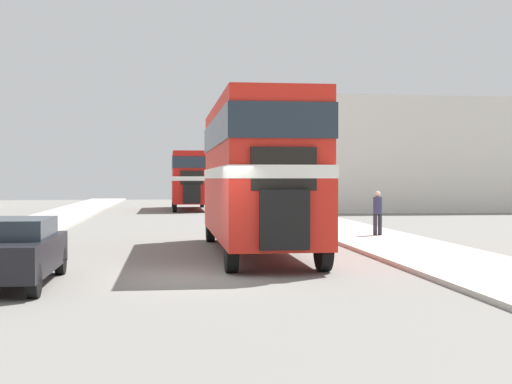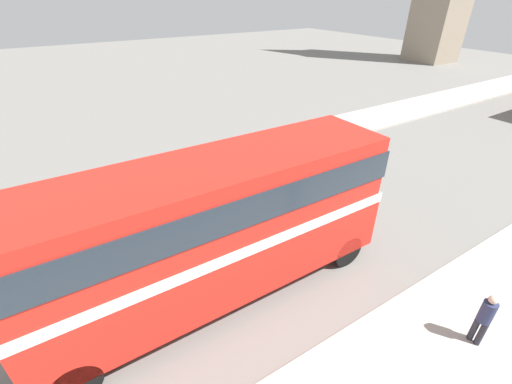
% 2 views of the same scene
% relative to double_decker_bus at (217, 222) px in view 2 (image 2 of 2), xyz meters
% --- Properties ---
extents(ground_plane, '(120.00, 120.00, 0.00)m').
position_rel_double_decker_bus_xyz_m(ground_plane, '(-1.94, -4.87, -2.61)').
color(ground_plane, slate).
extents(sidewalk_left, '(3.50, 120.00, 0.12)m').
position_rel_double_decker_bus_xyz_m(sidewalk_left, '(-8.69, -4.87, -2.55)').
color(sidewalk_left, '#B7B2A8').
rests_on(sidewalk_left, ground_plane).
extents(double_decker_bus, '(2.52, 10.38, 4.37)m').
position_rel_double_decker_bus_xyz_m(double_decker_bus, '(0.00, 0.00, 0.00)').
color(double_decker_bus, red).
rests_on(double_decker_bus, ground_plane).
extents(car_parked_near, '(1.65, 4.20, 1.38)m').
position_rel_double_decker_bus_xyz_m(car_parked_near, '(-5.78, -5.61, -1.88)').
color(car_parked_near, black).
rests_on(car_parked_near, ground_plane).
extents(pedestrian_walking, '(0.33, 0.33, 1.64)m').
position_rel_double_decker_bus_xyz_m(pedestrian_walking, '(5.12, 4.71, -1.56)').
color(pedestrian_walking, '#282833').
rests_on(pedestrian_walking, sidewalk_right).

